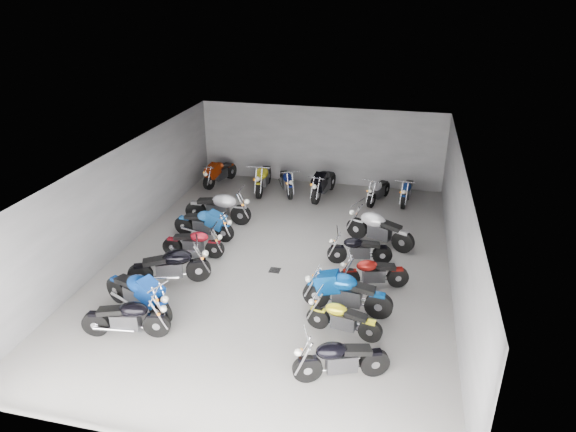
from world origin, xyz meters
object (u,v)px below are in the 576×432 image
(motorcycle_right_e, at_px, (359,249))
(motorcycle_back_c, at_px, (286,181))
(motorcycle_right_a, at_px, (340,359))
(motorcycle_right_b, at_px, (343,318))
(motorcycle_left_c, at_px, (170,266))
(motorcycle_right_c, at_px, (346,293))
(motorcycle_left_e, at_px, (204,224))
(motorcycle_back_a, at_px, (220,172))
(motorcycle_back_b, at_px, (263,178))
(motorcycle_back_e, at_px, (378,190))
(drain_grate, at_px, (275,270))
(motorcycle_back_d, at_px, (324,183))
(motorcycle_right_f, at_px, (379,229))
(motorcycle_left_a, at_px, (127,318))
(motorcycle_left_b, at_px, (138,293))
(motorcycle_left_f, at_px, (219,208))
(motorcycle_right_d, at_px, (373,273))
(motorcycle_back_f, at_px, (407,191))
(motorcycle_left_d, at_px, (194,243))

(motorcycle_right_e, bearing_deg, motorcycle_back_c, 23.38)
(motorcycle_right_a, height_order, motorcycle_right_b, motorcycle_right_a)
(motorcycle_left_c, height_order, motorcycle_right_c, motorcycle_right_c)
(motorcycle_left_c, bearing_deg, motorcycle_right_c, 63.13)
(motorcycle_left_e, distance_m, motorcycle_back_a, 4.99)
(motorcycle_right_b, height_order, motorcycle_back_b, motorcycle_back_b)
(motorcycle_right_a, relative_size, motorcycle_back_e, 1.07)
(motorcycle_left_e, distance_m, motorcycle_right_b, 6.50)
(drain_grate, relative_size, motorcycle_back_d, 0.14)
(motorcycle_right_b, distance_m, motorcycle_right_c, 0.96)
(motorcycle_right_f, bearing_deg, motorcycle_back_d, 56.40)
(motorcycle_left_a, bearing_deg, motorcycle_left_b, -179.98)
(motorcycle_right_b, bearing_deg, motorcycle_left_a, 114.14)
(motorcycle_back_e, bearing_deg, motorcycle_right_c, 106.94)
(motorcycle_back_c, distance_m, motorcycle_back_d, 1.51)
(drain_grate, distance_m, motorcycle_back_e, 6.47)
(motorcycle_left_f, distance_m, motorcycle_right_d, 6.35)
(motorcycle_right_d, bearing_deg, motorcycle_back_c, 16.06)
(motorcycle_left_c, bearing_deg, motorcycle_back_f, 115.75)
(motorcycle_left_e, xyz_separation_m, motorcycle_right_a, (5.24, -5.55, -0.01))
(motorcycle_back_b, height_order, motorcycle_back_f, motorcycle_back_b)
(motorcycle_left_a, distance_m, motorcycle_back_b, 9.79)
(motorcycle_left_a, bearing_deg, drain_grate, 133.56)
(motorcycle_right_a, relative_size, motorcycle_right_b, 1.08)
(motorcycle_right_b, height_order, motorcycle_right_c, motorcycle_right_c)
(motorcycle_left_c, relative_size, motorcycle_back_b, 0.92)
(motorcycle_right_a, distance_m, motorcycle_back_b, 11.02)
(motorcycle_back_a, bearing_deg, motorcycle_right_f, 166.62)
(motorcycle_back_d, bearing_deg, drain_grate, 96.90)
(motorcycle_right_a, distance_m, motorcycle_back_f, 10.22)
(motorcycle_left_e, bearing_deg, motorcycle_back_c, 166.85)
(motorcycle_left_c, height_order, motorcycle_left_d, motorcycle_left_c)
(motorcycle_back_d, height_order, motorcycle_back_e, motorcycle_back_d)
(motorcycle_left_c, relative_size, motorcycle_back_a, 1.03)
(motorcycle_back_d, bearing_deg, motorcycle_right_f, 134.75)
(motorcycle_left_b, bearing_deg, motorcycle_left_d, -161.27)
(motorcycle_right_c, height_order, motorcycle_back_a, motorcycle_right_c)
(motorcycle_back_a, bearing_deg, motorcycle_left_b, 114.37)
(motorcycle_right_e, distance_m, motorcycle_back_f, 5.28)
(motorcycle_left_c, relative_size, motorcycle_back_c, 1.12)
(motorcycle_right_d, bearing_deg, motorcycle_right_e, 6.30)
(motorcycle_right_c, bearing_deg, motorcycle_left_e, 63.93)
(drain_grate, height_order, motorcycle_back_d, motorcycle_back_d)
(motorcycle_right_a, height_order, motorcycle_back_c, motorcycle_right_a)
(motorcycle_left_e, distance_m, motorcycle_back_d, 5.46)
(motorcycle_left_e, height_order, motorcycle_back_a, motorcycle_left_e)
(motorcycle_right_b, relative_size, motorcycle_right_c, 0.80)
(motorcycle_right_c, bearing_deg, motorcycle_right_f, -2.58)
(motorcycle_right_d, bearing_deg, motorcycle_left_a, 106.46)
(motorcycle_left_d, bearing_deg, motorcycle_left_e, -178.42)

